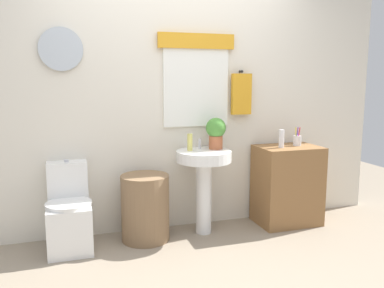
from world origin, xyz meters
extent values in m
plane|color=gray|center=(0.00, 0.00, 0.00)|extent=(8.00, 8.00, 0.00)
cube|color=silver|center=(0.00, 1.15, 1.30)|extent=(4.40, 0.10, 2.60)
cube|color=white|center=(0.21, 1.08, 1.37)|extent=(0.64, 0.03, 0.74)
cube|color=gold|center=(0.21, 1.07, 1.80)|extent=(0.74, 0.04, 0.14)
cylinder|color=silver|center=(-1.00, 1.08, 1.70)|extent=(0.37, 0.03, 0.37)
cylinder|color=black|center=(0.67, 1.07, 1.52)|extent=(0.02, 0.06, 0.02)
cube|color=gold|center=(0.67, 1.05, 1.30)|extent=(0.20, 0.05, 0.40)
cube|color=white|center=(-1.00, 0.85, 0.20)|extent=(0.36, 0.50, 0.40)
cylinder|color=white|center=(-1.00, 0.79, 0.42)|extent=(0.38, 0.38, 0.03)
cube|color=white|center=(-1.00, 1.02, 0.57)|extent=(0.34, 0.18, 0.33)
cylinder|color=silver|center=(-1.00, 1.02, 0.74)|extent=(0.04, 0.04, 0.02)
cylinder|color=#846647|center=(-0.35, 0.85, 0.30)|extent=(0.43, 0.43, 0.60)
cylinder|color=white|center=(0.21, 0.85, 0.35)|extent=(0.15, 0.15, 0.69)
cylinder|color=white|center=(0.21, 0.85, 0.74)|extent=(0.51, 0.51, 0.10)
cylinder|color=silver|center=(0.21, 0.97, 0.84)|extent=(0.03, 0.03, 0.10)
cube|color=olive|center=(1.10, 0.85, 0.39)|extent=(0.61, 0.44, 0.79)
cylinder|color=#DBD166|center=(0.09, 0.90, 0.87)|extent=(0.05, 0.05, 0.16)
cylinder|color=#AD5B38|center=(0.35, 0.91, 0.86)|extent=(0.13, 0.13, 0.13)
sphere|color=#4C8E38|center=(0.35, 0.91, 0.99)|extent=(0.19, 0.19, 0.19)
cylinder|color=white|center=(0.99, 0.81, 0.88)|extent=(0.05, 0.05, 0.18)
cylinder|color=silver|center=(1.21, 0.87, 0.84)|extent=(0.08, 0.08, 0.10)
cylinder|color=red|center=(1.23, 0.87, 0.88)|extent=(0.02, 0.04, 0.18)
cylinder|color=blue|center=(1.21, 0.89, 0.88)|extent=(0.04, 0.01, 0.18)
cylinder|color=yellow|center=(1.19, 0.87, 0.88)|extent=(0.01, 0.02, 0.18)
cylinder|color=purple|center=(1.21, 0.85, 0.88)|extent=(0.02, 0.01, 0.18)
camera|label=1|loc=(-0.98, -2.57, 1.44)|focal=37.22mm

